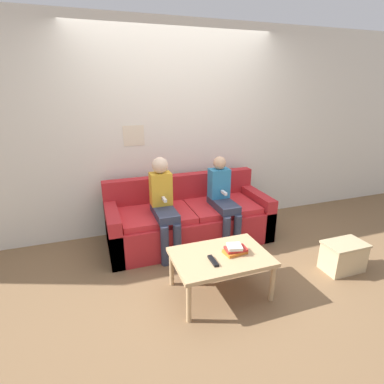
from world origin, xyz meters
TOP-DOWN VIEW (x-y plane):
  - ground_plane at (0.00, 0.00)m, footprint 10.00×10.00m
  - wall_back at (-0.00, 1.01)m, footprint 8.00×0.07m
  - couch at (0.00, 0.52)m, footprint 1.98×0.80m
  - coffee_table at (-0.06, -0.57)m, footprint 0.87×0.60m
  - person_left at (-0.35, 0.34)m, footprint 0.24×0.55m
  - person_right at (0.37, 0.33)m, footprint 0.24×0.55m
  - tv_remote at (-0.17, -0.65)m, footprint 0.04×0.17m
  - book_stack at (0.08, -0.58)m, footprint 0.22×0.16m
  - storage_box at (1.32, -0.66)m, footprint 0.43×0.28m

SIDE VIEW (x-z plane):
  - ground_plane at x=0.00m, z-range 0.00..0.00m
  - storage_box at x=1.32m, z-range 0.00..0.32m
  - couch at x=0.00m, z-range -0.12..0.66m
  - coffee_table at x=-0.06m, z-range 0.16..0.56m
  - tv_remote at x=-0.17m, z-range 0.40..0.42m
  - book_stack at x=0.08m, z-range 0.40..0.48m
  - person_right at x=0.37m, z-range 0.06..1.12m
  - person_left at x=-0.35m, z-range 0.07..1.18m
  - wall_back at x=0.00m, z-range 0.00..2.60m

